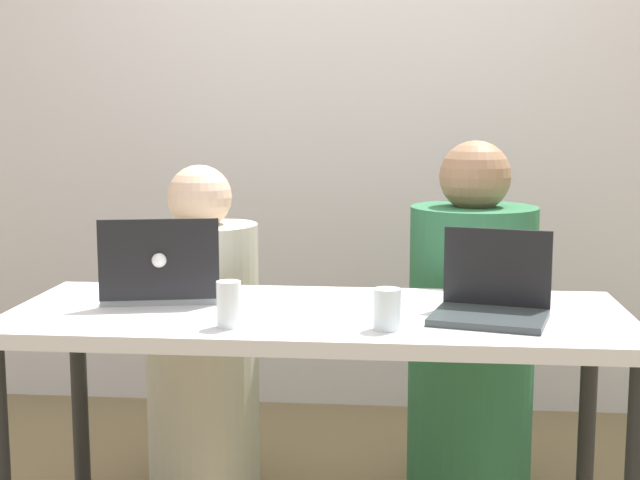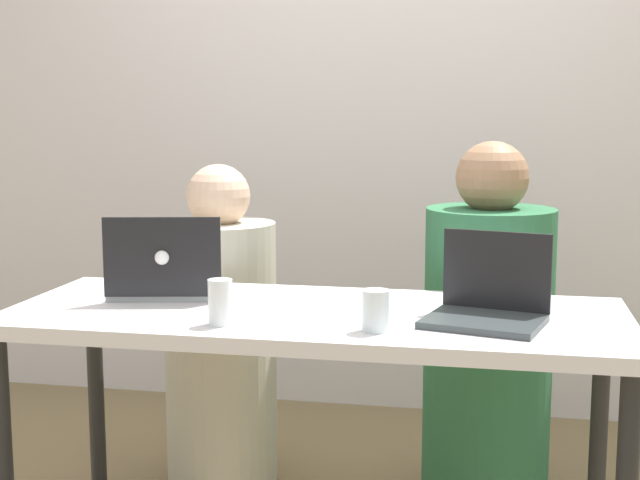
% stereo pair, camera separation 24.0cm
% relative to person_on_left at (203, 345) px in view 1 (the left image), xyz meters
% --- Properties ---
extents(back_wall, '(4.50, 0.10, 2.63)m').
position_rel_person_on_left_xyz_m(back_wall, '(0.45, 0.91, 0.83)').
color(back_wall, silver).
rests_on(back_wall, ground).
extents(desk, '(1.64, 0.65, 0.75)m').
position_rel_person_on_left_xyz_m(desk, '(0.45, -0.58, 0.19)').
color(desk, silver).
rests_on(desk, ground).
extents(person_on_left, '(0.45, 0.45, 1.10)m').
position_rel_person_on_left_xyz_m(person_on_left, '(0.00, 0.00, 0.00)').
color(person_on_left, beige).
rests_on(person_on_left, ground).
extents(person_on_right, '(0.45, 0.45, 1.18)m').
position_rel_person_on_left_xyz_m(person_on_right, '(0.90, 0.00, 0.04)').
color(person_on_right, '#2C6740').
rests_on(person_on_right, ground).
extents(laptop_back_left, '(0.37, 0.31, 0.24)m').
position_rel_person_on_left_xyz_m(laptop_back_left, '(0.00, -0.49, 0.31)').
color(laptop_back_left, '#AEB9B9').
rests_on(laptop_back_left, desk).
extents(laptop_front_right, '(0.33, 0.29, 0.22)m').
position_rel_person_on_left_xyz_m(laptop_front_right, '(0.90, -0.62, 0.31)').
color(laptop_front_right, '#333A3C').
rests_on(laptop_front_right, desk).
extents(water_glass_left, '(0.06, 0.06, 0.11)m').
position_rel_person_on_left_xyz_m(water_glass_left, '(0.25, -0.78, 0.31)').
color(water_glass_left, white).
rests_on(water_glass_left, desk).
extents(water_glass_right, '(0.07, 0.07, 0.10)m').
position_rel_person_on_left_xyz_m(water_glass_right, '(0.64, -0.77, 0.30)').
color(water_glass_right, silver).
rests_on(water_glass_right, desk).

